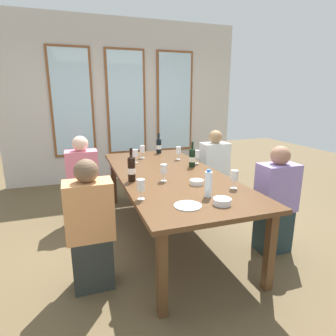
# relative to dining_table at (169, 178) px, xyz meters

# --- Properties ---
(ground_plane) EXTENTS (12.00, 12.00, 0.00)m
(ground_plane) POSITION_rel_dining_table_xyz_m (0.00, 0.00, -0.68)
(ground_plane) COLOR brown
(back_wall_with_windows) EXTENTS (4.31, 0.10, 2.90)m
(back_wall_with_windows) POSITION_rel_dining_table_xyz_m (0.00, 2.46, 0.77)
(back_wall_with_windows) COLOR beige
(back_wall_with_windows) RESTS_ON ground
(dining_table) EXTENTS (1.11, 2.57, 0.74)m
(dining_table) POSITION_rel_dining_table_xyz_m (0.00, 0.00, 0.00)
(dining_table) COLOR #53341D
(dining_table) RESTS_ON ground
(white_plate_0) EXTENTS (0.22, 0.22, 0.01)m
(white_plate_0) POSITION_rel_dining_table_xyz_m (-0.18, -0.97, 0.06)
(white_plate_0) COLOR white
(white_plate_0) RESTS_ON dining_table
(wine_bottle_0) EXTENTS (0.08, 0.08, 0.34)m
(wine_bottle_0) POSITION_rel_dining_table_xyz_m (-0.45, -0.17, 0.19)
(wine_bottle_0) COLOR black
(wine_bottle_0) RESTS_ON dining_table
(wine_bottle_1) EXTENTS (0.08, 0.08, 0.31)m
(wine_bottle_1) POSITION_rel_dining_table_xyz_m (0.36, 0.18, 0.18)
(wine_bottle_1) COLOR black
(wine_bottle_1) RESTS_ON dining_table
(wine_bottle_2) EXTENTS (0.08, 0.08, 0.30)m
(wine_bottle_2) POSITION_rel_dining_table_xyz_m (0.22, 1.11, 0.17)
(wine_bottle_2) COLOR black
(wine_bottle_2) RESTS_ON dining_table
(tasting_bowl_0) EXTENTS (0.15, 0.15, 0.05)m
(tasting_bowl_0) POSITION_rel_dining_table_xyz_m (0.10, -1.02, 0.09)
(tasting_bowl_0) COLOR white
(tasting_bowl_0) RESTS_ON dining_table
(tasting_bowl_1) EXTENTS (0.13, 0.13, 0.05)m
(tasting_bowl_1) POSITION_rel_dining_table_xyz_m (0.12, -0.48, 0.08)
(tasting_bowl_1) COLOR white
(tasting_bowl_1) RESTS_ON dining_table
(water_bottle) EXTENTS (0.06, 0.06, 0.24)m
(water_bottle) POSITION_rel_dining_table_xyz_m (0.07, -0.82, 0.17)
(water_bottle) COLOR white
(water_bottle) RESTS_ON dining_table
(wine_glass_0) EXTENTS (0.07, 0.07, 0.17)m
(wine_glass_0) POSITION_rel_dining_table_xyz_m (0.40, -0.70, 0.18)
(wine_glass_0) COLOR white
(wine_glass_0) RESTS_ON dining_table
(wine_glass_1) EXTENTS (0.07, 0.07, 0.17)m
(wine_glass_1) POSITION_rel_dining_table_xyz_m (-0.25, 0.60, 0.18)
(wine_glass_1) COLOR white
(wine_glass_1) RESTS_ON dining_table
(wine_glass_2) EXTENTS (0.07, 0.07, 0.17)m
(wine_glass_2) POSITION_rel_dining_table_xyz_m (-0.15, -0.27, 0.18)
(wine_glass_2) COLOR white
(wine_glass_2) RESTS_ON dining_table
(wine_glass_3) EXTENTS (0.07, 0.07, 0.17)m
(wine_glass_3) POSITION_rel_dining_table_xyz_m (-0.09, 0.84, 0.18)
(wine_glass_3) COLOR white
(wine_glass_3) RESTS_ON dining_table
(wine_glass_4) EXTENTS (0.07, 0.07, 0.17)m
(wine_glass_4) POSITION_rel_dining_table_xyz_m (0.34, 0.60, 0.18)
(wine_glass_4) COLOR white
(wine_glass_4) RESTS_ON dining_table
(wine_glass_5) EXTENTS (0.07, 0.07, 0.17)m
(wine_glass_5) POSITION_rel_dining_table_xyz_m (0.48, 0.31, 0.18)
(wine_glass_5) COLOR white
(wine_glass_5) RESTS_ON dining_table
(wine_glass_6) EXTENTS (0.07, 0.07, 0.17)m
(wine_glass_6) POSITION_rel_dining_table_xyz_m (-0.49, -0.70, 0.18)
(wine_glass_6) COLOR white
(wine_glass_6) RESTS_ON dining_table
(seated_person_0) EXTENTS (0.38, 0.24, 1.11)m
(seated_person_0) POSITION_rel_dining_table_xyz_m (-0.91, 0.65, -0.15)
(seated_person_0) COLOR #2C223E
(seated_person_0) RESTS_ON ground
(seated_person_1) EXTENTS (0.38, 0.24, 1.11)m
(seated_person_1) POSITION_rel_dining_table_xyz_m (0.91, 0.63, -0.15)
(seated_person_1) COLOR #262C34
(seated_person_1) RESTS_ON ground
(seated_person_2) EXTENTS (0.38, 0.24, 1.11)m
(seated_person_2) POSITION_rel_dining_table_xyz_m (-0.91, -0.68, -0.15)
(seated_person_2) COLOR #2D312D
(seated_person_2) RESTS_ON ground
(seated_person_3) EXTENTS (0.38, 0.24, 1.11)m
(seated_person_3) POSITION_rel_dining_table_xyz_m (0.91, -0.69, -0.15)
(seated_person_3) COLOR #213134
(seated_person_3) RESTS_ON ground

